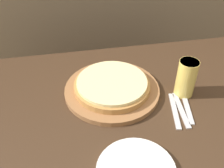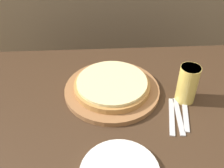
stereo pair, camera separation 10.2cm
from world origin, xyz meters
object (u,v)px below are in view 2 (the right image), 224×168
object	(u,v)px
pizza_on_board	(112,87)
beer_glass	(188,83)
fork	(172,116)
spoon	(186,116)
dinner_knife	(179,116)

from	to	relation	value
pizza_on_board	beer_glass	xyz separation A→B (m)	(0.27, -0.06, 0.06)
fork	pizza_on_board	bearing A→B (deg)	144.14
beer_glass	spoon	xyz separation A→B (m)	(-0.02, -0.09, -0.08)
fork	dinner_knife	xyz separation A→B (m)	(0.02, 0.00, 0.00)
pizza_on_board	fork	distance (m)	0.25
beer_glass	dinner_knife	xyz separation A→B (m)	(-0.04, -0.09, -0.08)
spoon	pizza_on_board	bearing A→B (deg)	149.82
pizza_on_board	fork	size ratio (longest dim) A/B	2.04
spoon	dinner_knife	bearing A→B (deg)	180.00
beer_glass	dinner_knife	bearing A→B (deg)	-116.21
fork	spoon	world-z (taller)	same
pizza_on_board	beer_glass	world-z (taller)	beer_glass
pizza_on_board	beer_glass	size ratio (longest dim) A/B	2.49
beer_glass	spoon	world-z (taller)	beer_glass
dinner_knife	spoon	size ratio (longest dim) A/B	1.18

